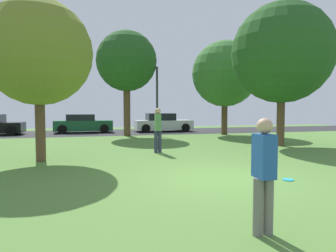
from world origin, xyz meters
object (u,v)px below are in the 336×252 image
(frisbee_disc, at_px, (288,180))
(parked_car_green, at_px, (83,124))
(birch_tree_lone, at_px, (127,62))
(person_thrower, at_px, (158,128))
(maple_tree_far, at_px, (282,53))
(street_lamp_post, at_px, (157,102))
(person_catcher, at_px, (264,171))
(oak_tree_right, at_px, (38,53))
(parked_car_white, at_px, (163,123))
(oak_tree_center, at_px, (225,74))

(frisbee_disc, height_order, parked_car_green, parked_car_green)
(birch_tree_lone, xyz_separation_m, person_thrower, (0.26, -7.99, -3.84))
(frisbee_disc, bearing_deg, maple_tree_far, 56.28)
(person_thrower, height_order, parked_car_green, person_thrower)
(frisbee_disc, height_order, street_lamp_post, street_lamp_post)
(birch_tree_lone, distance_m, person_catcher, 16.62)
(street_lamp_post, bearing_deg, person_thrower, -102.48)
(maple_tree_far, height_order, parked_car_green, maple_tree_far)
(oak_tree_right, relative_size, person_thrower, 3.01)
(person_catcher, xyz_separation_m, frisbee_disc, (2.43, 2.72, -0.89))
(oak_tree_right, relative_size, street_lamp_post, 1.21)
(maple_tree_far, xyz_separation_m, person_catcher, (-6.54, -8.88, -3.49))
(person_catcher, bearing_deg, frisbee_disc, -39.30)
(maple_tree_far, bearing_deg, birch_tree_lone, 131.60)
(oak_tree_right, distance_m, maple_tree_far, 10.63)
(parked_car_white, xyz_separation_m, street_lamp_post, (-1.29, -3.73, 1.60))
(maple_tree_far, xyz_separation_m, street_lamp_post, (-4.56, 6.67, -2.15))
(maple_tree_far, relative_size, person_catcher, 4.11)
(frisbee_disc, bearing_deg, person_catcher, -131.74)
(oak_tree_right, bearing_deg, oak_tree_center, 37.27)
(maple_tree_far, relative_size, frisbee_disc, 25.10)
(oak_tree_center, xyz_separation_m, person_catcher, (-6.64, -15.27, -3.23))
(person_thrower, bearing_deg, street_lamp_post, 169.96)
(frisbee_disc, distance_m, street_lamp_post, 13.03)
(birch_tree_lone, height_order, oak_tree_right, birch_tree_lone)
(oak_tree_center, distance_m, street_lamp_post, 5.03)
(maple_tree_far, distance_m, street_lamp_post, 8.36)
(oak_tree_center, height_order, frisbee_disc, oak_tree_center)
(person_catcher, bearing_deg, street_lamp_post, -4.83)
(birch_tree_lone, relative_size, frisbee_disc, 25.35)
(birch_tree_lone, height_order, frisbee_disc, birch_tree_lone)
(person_thrower, xyz_separation_m, parked_car_white, (2.92, 11.12, -0.36))
(person_thrower, xyz_separation_m, frisbee_disc, (2.08, -5.43, -1.00))
(oak_tree_center, bearing_deg, frisbee_disc, -108.56)
(person_catcher, distance_m, street_lamp_post, 15.74)
(oak_tree_center, xyz_separation_m, parked_car_green, (-9.40, 4.40, -3.50))
(oak_tree_right, relative_size, parked_car_white, 1.22)
(person_catcher, bearing_deg, oak_tree_right, 30.99)
(person_thrower, bearing_deg, frisbee_disc, 23.41)
(parked_car_white, bearing_deg, street_lamp_post, -109.04)
(oak_tree_right, distance_m, oak_tree_center, 13.29)
(person_catcher, height_order, parked_car_white, person_catcher)
(maple_tree_far, distance_m, frisbee_disc, 8.61)
(maple_tree_far, distance_m, parked_car_green, 14.73)
(birch_tree_lone, height_order, parked_car_white, birch_tree_lone)
(person_catcher, bearing_deg, parked_car_white, -7.19)
(oak_tree_center, bearing_deg, parked_car_white, 130.01)
(person_thrower, distance_m, parked_car_green, 11.93)
(oak_tree_right, xyz_separation_m, person_thrower, (4.28, 0.94, -2.63))
(maple_tree_far, xyz_separation_m, parked_car_green, (-9.29, 10.79, -3.77))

